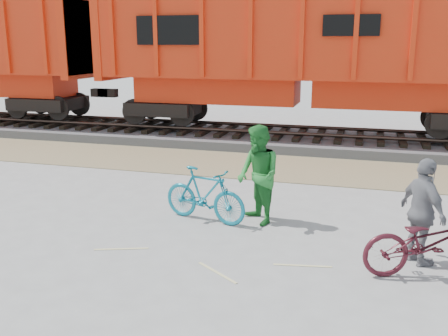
{
  "coord_description": "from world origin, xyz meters",
  "views": [
    {
      "loc": [
        2.82,
        -7.76,
        3.35
      ],
      "look_at": [
        0.12,
        1.5,
        0.92
      ],
      "focal_mm": 40.0,
      "sensor_mm": 36.0,
      "label": 1
    }
  ],
  "objects_px": {
    "bicycle_maroon": "(430,242)",
    "person_woman": "(423,212)",
    "person_man": "(258,175)",
    "bicycle_teal": "(205,195)",
    "hopper_car_center": "(307,54)"
  },
  "relations": [
    {
      "from": "bicycle_maroon",
      "to": "bicycle_teal",
      "type": "bearing_deg",
      "value": 52.23
    },
    {
      "from": "bicycle_maroon",
      "to": "person_woman",
      "type": "bearing_deg",
      "value": -5.45
    },
    {
      "from": "person_man",
      "to": "person_woman",
      "type": "relative_size",
      "value": 1.12
    },
    {
      "from": "bicycle_teal",
      "to": "person_man",
      "type": "xyz_separation_m",
      "value": [
        1.0,
        0.2,
        0.41
      ]
    },
    {
      "from": "bicycle_maroon",
      "to": "hopper_car_center",
      "type": "bearing_deg",
      "value": -1.55
    },
    {
      "from": "person_man",
      "to": "person_woman",
      "type": "bearing_deg",
      "value": 29.27
    },
    {
      "from": "hopper_car_center",
      "to": "person_woman",
      "type": "bearing_deg",
      "value": -71.89
    },
    {
      "from": "person_man",
      "to": "person_woman",
      "type": "distance_m",
      "value": 3.01
    },
    {
      "from": "hopper_car_center",
      "to": "bicycle_maroon",
      "type": "height_order",
      "value": "hopper_car_center"
    },
    {
      "from": "hopper_car_center",
      "to": "bicycle_teal",
      "type": "bearing_deg",
      "value": -96.09
    },
    {
      "from": "bicycle_teal",
      "to": "person_woman",
      "type": "bearing_deg",
      "value": -89.35
    },
    {
      "from": "bicycle_maroon",
      "to": "person_woman",
      "type": "xyz_separation_m",
      "value": [
        -0.1,
        0.4,
        0.32
      ]
    },
    {
      "from": "hopper_car_center",
      "to": "person_woman",
      "type": "xyz_separation_m",
      "value": [
        2.94,
        -8.99,
        -2.16
      ]
    },
    {
      "from": "bicycle_teal",
      "to": "bicycle_maroon",
      "type": "distance_m",
      "value": 4.11
    },
    {
      "from": "person_man",
      "to": "hopper_car_center",
      "type": "bearing_deg",
      "value": 141.49
    }
  ]
}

